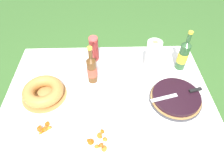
% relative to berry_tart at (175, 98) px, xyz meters
% --- Properties ---
extents(ground_plane, '(16.00, 16.00, 0.00)m').
position_rel_berry_tart_xyz_m(ground_plane, '(-0.46, 0.08, -0.80)').
color(ground_plane, '#3D6B2D').
extents(garden_table, '(1.45, 1.06, 0.77)m').
position_rel_berry_tart_xyz_m(garden_table, '(-0.46, 0.08, -0.11)').
color(garden_table, '#A87A47').
rests_on(garden_table, ground_plane).
extents(tablecloth, '(1.46, 1.07, 0.10)m').
position_rel_berry_tart_xyz_m(tablecloth, '(-0.46, 0.08, -0.04)').
color(tablecloth, white).
rests_on(tablecloth, garden_table).
extents(berry_tart, '(0.36, 0.36, 0.06)m').
position_rel_berry_tart_xyz_m(berry_tart, '(0.00, 0.00, 0.00)').
color(berry_tart, '#38383D').
rests_on(berry_tart, tablecloth).
extents(serving_knife, '(0.37, 0.12, 0.01)m').
position_rel_berry_tart_xyz_m(serving_knife, '(0.03, 0.01, 0.04)').
color(serving_knife, silver).
rests_on(serving_knife, berry_tart).
extents(bundt_cake, '(0.31, 0.31, 0.09)m').
position_rel_berry_tart_xyz_m(bundt_cake, '(-0.92, 0.07, 0.02)').
color(bundt_cake, '#B78447').
rests_on(bundt_cake, tablecloth).
extents(cup_stack, '(0.07, 0.07, 0.21)m').
position_rel_berry_tart_xyz_m(cup_stack, '(-0.57, 0.46, 0.08)').
color(cup_stack, '#E04C47').
rests_on(cup_stack, tablecloth).
extents(cider_bottle_green, '(0.08, 0.08, 0.33)m').
position_rel_berry_tart_xyz_m(cider_bottle_green, '(0.12, 0.33, 0.10)').
color(cider_bottle_green, '#2D562D').
rests_on(cider_bottle_green, tablecloth).
extents(cider_bottle_amber, '(0.07, 0.07, 0.31)m').
position_rel_berry_tart_xyz_m(cider_bottle_amber, '(-0.58, 0.21, 0.09)').
color(cider_bottle_amber, brown).
rests_on(cider_bottle_amber, tablecloth).
extents(snack_plate_near, '(0.20, 0.20, 0.06)m').
position_rel_berry_tart_xyz_m(snack_plate_near, '(-0.85, -0.21, -0.02)').
color(snack_plate_near, white).
rests_on(snack_plate_near, tablecloth).
extents(snack_plate_left, '(0.24, 0.24, 0.05)m').
position_rel_berry_tart_xyz_m(snack_plate_left, '(-0.53, -0.29, -0.02)').
color(snack_plate_left, white).
rests_on(snack_plate_left, tablecloth).
extents(paper_towel_roll, '(0.11, 0.11, 0.26)m').
position_rel_berry_tart_xyz_m(paper_towel_roll, '(-0.12, 0.32, 0.10)').
color(paper_towel_roll, white).
rests_on(paper_towel_roll, tablecloth).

